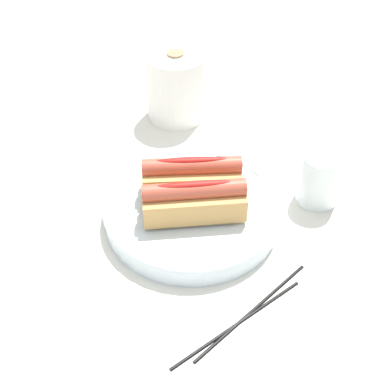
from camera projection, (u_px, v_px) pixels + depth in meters
name	position (u px, v px, depth m)	size (l,w,h in m)	color
ground_plane	(187.00, 217.00, 0.88)	(2.40, 2.40, 0.00)	silver
serving_bowl	(192.00, 210.00, 0.86)	(0.27, 0.27, 0.04)	silver
hotdog_front	(192.00, 201.00, 0.81)	(0.16, 0.08, 0.06)	tan
hotdog_back	(192.00, 176.00, 0.85)	(0.16, 0.09, 0.06)	tan
water_glass	(320.00, 179.00, 0.88)	(0.07, 0.07, 0.09)	white
paper_towel_roll	(176.00, 86.00, 1.04)	(0.11, 0.11, 0.13)	white
chopstick_near	(252.00, 310.00, 0.74)	(0.01, 0.01, 0.22)	black
chopstick_far	(235.00, 324.00, 0.73)	(0.01, 0.01, 0.22)	black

